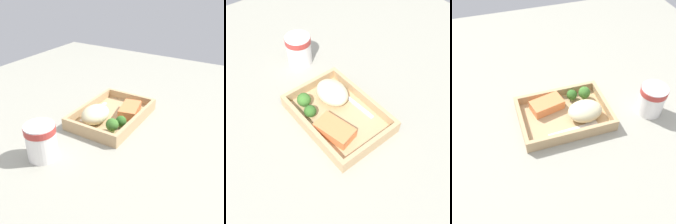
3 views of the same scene
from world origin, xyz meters
The scene contains 9 objects.
ground_plane centered at (0.00, 0.00, -1.00)cm, with size 160.00×160.00×2.00cm, color gray.
takeout_tray centered at (0.00, 0.00, 0.60)cm, with size 28.58×20.11×1.20cm, color tan.
tray_rim centered at (0.00, 0.00, 2.67)cm, with size 28.58×20.11×2.93cm.
salmon_fillet centered at (-4.33, 4.62, 2.79)cm, with size 10.32×5.87×3.18cm, color #EB8148.
mashed_potatoes centered at (6.06, -2.66, 3.96)cm, with size 10.92×8.42×5.53cm, color beige.
broccoli_floret_1 centered at (8.86, 5.39, 3.84)cm, with size 4.02×4.02×4.75cm.
broccoli_floret_2 centered at (4.71, 6.17, 3.29)cm, with size 3.50×3.50×3.91cm.
fork centered at (2.04, -6.54, 1.42)cm, with size 15.86×2.44×0.44cm.
paper_cup centered at (27.59, -5.46, 5.69)cm, with size 8.45×8.45×10.17cm.
Camera 3 is at (-17.21, -54.26, 63.16)cm, focal length 42.00 mm.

